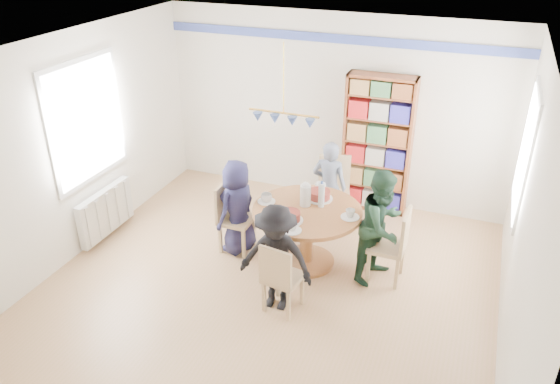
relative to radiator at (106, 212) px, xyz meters
The scene contains 14 objects.
ground 2.46m from the radiator, ahead, with size 5.00×5.00×0.00m, color tan.
room_shell 2.58m from the radiator, 14.73° to the left, with size 5.00×5.00×5.00m.
radiator is the anchor object (origin of this frame).
dining_table 2.69m from the radiator, ahead, with size 1.30×1.30×0.75m.
chair_left 1.71m from the radiator, 10.93° to the left, with size 0.40×0.40×0.89m.
chair_right 3.73m from the radiator, ahead, with size 0.41×0.41×0.92m.
chair_far 3.04m from the radiator, 27.55° to the left, with size 0.53×0.53×0.97m.
chair_near 2.78m from the radiator, 13.15° to the right, with size 0.43×0.43×0.85m.
person_left 1.81m from the radiator, 10.23° to the left, with size 0.60×0.39×1.23m, color #1B1A3B.
person_right 3.58m from the radiator, ahead, with size 0.67×0.52×1.37m, color #193323.
person_far 2.95m from the radiator, 24.62° to the left, with size 0.46×0.30×1.27m, color gray.
person_near 2.70m from the radiator, 11.90° to the right, with size 0.80×0.46×1.24m, color black.
bookshelf 3.77m from the radiator, 33.28° to the left, with size 0.93×0.28×1.96m.
tableware 2.70m from the radiator, ahead, with size 1.25×1.25×0.33m.
Camera 1 is at (1.98, -4.68, 3.87)m, focal length 35.00 mm.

